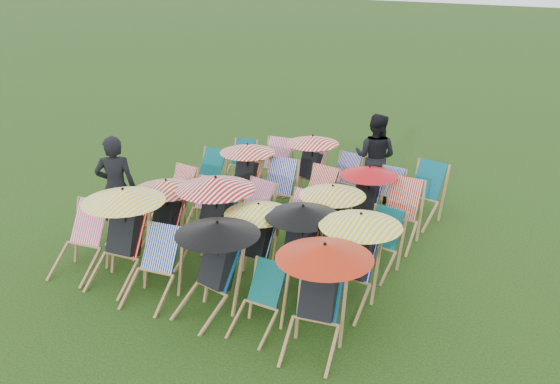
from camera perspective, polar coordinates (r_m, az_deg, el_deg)
The scene contains 33 objects.
ground at distance 10.59m, azimuth -1.51°, elevation -4.77°, with size 100.00×100.00×0.00m, color black.
deckchair_0 at distance 10.00m, azimuth -17.86°, elevation -4.27°, with size 0.82×1.04×1.03m.
deckchair_1 at distance 9.45m, azimuth -14.46°, elevation -3.78°, with size 1.21×1.30×1.44m.
deckchair_2 at distance 8.99m, azimuth -11.63°, elevation -6.80°, with size 0.77×0.99×0.98m.
deckchair_3 at distance 8.41m, azimuth -6.33°, elevation -6.84°, with size 1.14×1.21×1.35m.
deckchair_4 at distance 8.16m, azimuth -2.03°, elevation -9.97°, with size 0.56×0.79×0.85m.
deckchair_5 at distance 7.65m, azimuth 3.43°, elevation -9.55°, with size 1.19×1.29×1.41m.
deckchair_6 at distance 10.79m, azimuth -13.42°, elevation -2.37°, with size 0.68×0.86×0.86m.
deckchair_7 at distance 10.18m, azimuth -10.69°, elevation -2.17°, with size 1.06×1.11×1.25m.
deckchair_8 at distance 9.67m, azimuth -6.41°, elevation -2.58°, with size 1.22×1.27×1.44m.
deckchair_9 at distance 9.25m, azimuth -2.47°, elevation -4.49°, with size 1.01×1.05×1.20m.
deckchair_10 at distance 8.97m, azimuth 1.58°, elevation -5.03°, with size 1.09×1.16×1.29m.
deckchair_11 at distance 8.63m, azimuth 6.69°, elevation -6.07°, with size 1.14×1.18×1.35m.
deckchair_12 at distance 11.59m, azimuth -9.72°, elevation -0.23°, with size 0.68×0.89×0.91m.
deckchair_13 at distance 11.07m, azimuth -6.97°, elevation -1.29°, with size 0.69×0.87×0.86m.
deckchair_14 at distance 10.51m, azimuth -3.06°, elevation -2.03°, with size 0.81×1.01×0.99m.
deckchair_15 at distance 10.25m, azimuth 1.15°, elevation -2.87°, with size 0.75×0.94×0.92m.
deckchair_16 at distance 9.86m, azimuth 4.25°, elevation -2.70°, with size 1.04×1.10×1.24m.
deckchair_17 at distance 9.68m, azimuth 8.94°, elevation -4.68°, with size 0.67×0.89×0.92m.
deckchair_18 at distance 12.38m, azimuth -6.86°, elevation 1.42°, with size 0.63×0.88×0.94m.
deckchair_19 at distance 11.86m, azimuth -3.33°, elevation 1.58°, with size 1.05×1.12×1.24m.
deckchair_20 at distance 11.48m, azimuth -0.40°, elevation 0.13°, with size 0.80×1.01×1.00m.
deckchair_21 at distance 11.20m, azimuth 3.07°, elevation -0.54°, with size 0.75×0.97×0.98m.
deckchair_22 at distance 10.90m, azimuth 7.68°, elevation -0.58°, with size 1.00×1.03×1.18m.
deckchair_23 at distance 10.62m, azimuth 10.76°, elevation -2.03°, with size 0.73×0.98×1.03m.
deckchair_24 at distance 13.22m, azimuth -3.75°, elevation 2.68°, with size 0.68×0.87×0.86m.
deckchair_25 at distance 12.83m, azimuth -0.60°, elevation 2.42°, with size 0.77×0.99×0.98m.
deckchair_26 at distance 12.41m, azimuth 2.54°, elevation 2.52°, with size 1.05×1.11×1.24m.
deckchair_27 at distance 12.25m, azimuth 5.63°, elevation 1.15°, with size 0.65×0.87×0.89m.
deckchair_28 at distance 11.81m, azimuth 9.64°, elevation -0.06°, with size 0.58×0.78×0.81m.
deckchair_29 at distance 11.58m, azimuth 12.76°, elevation -0.19°, with size 0.80×1.03×1.02m.
person_left at distance 10.85m, azimuth -14.76°, elevation 0.40°, with size 0.66×0.44×1.82m, color black.
person_rear at distance 12.33m, azimuth 8.70°, elevation 3.19°, with size 0.84×0.66×1.73m, color black.
Camera 1 is at (5.02, -8.06, 4.68)m, focal length 40.00 mm.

